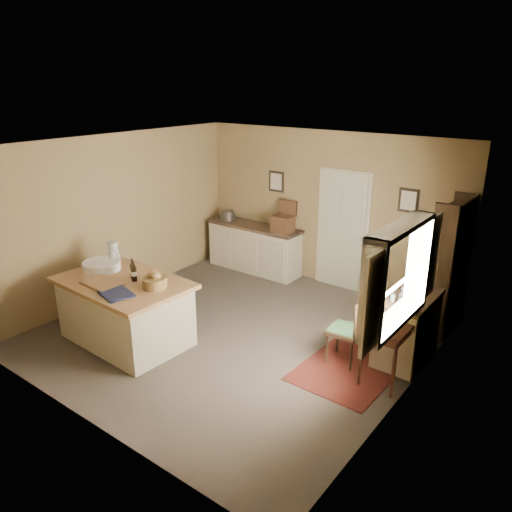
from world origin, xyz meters
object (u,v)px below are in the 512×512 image
at_px(right_cabinet, 407,327).
at_px(desk_chair, 345,331).
at_px(writing_desk, 391,329).
at_px(work_island, 125,309).
at_px(shelving_unit, 452,266).
at_px(sideboard, 255,246).

bearing_deg(right_cabinet, desk_chair, -137.24).
relative_size(writing_desk, right_cabinet, 0.79).
xyz_separation_m(work_island, desk_chair, (2.71, 1.34, -0.04)).
height_order(desk_chair, shelving_unit, shelving_unit).
distance_m(sideboard, writing_desk, 4.04).
height_order(sideboard, shelving_unit, shelving_unit).
bearing_deg(shelving_unit, work_island, -138.39).
bearing_deg(desk_chair, writing_desk, -3.91).
distance_m(work_island, desk_chair, 3.03).
distance_m(work_island, right_cabinet, 3.82).
height_order(writing_desk, desk_chair, desk_chair).
height_order(work_island, right_cabinet, work_island).
bearing_deg(writing_desk, sideboard, 151.32).
relative_size(sideboard, right_cabinet, 1.82).
relative_size(work_island, sideboard, 0.99).
distance_m(sideboard, right_cabinet, 3.80).
distance_m(work_island, writing_desk, 3.58).
bearing_deg(work_island, shelving_unit, 43.85).
bearing_deg(writing_desk, desk_chair, -179.95).
height_order(work_island, desk_chair, work_island).
distance_m(sideboard, desk_chair, 3.52).
bearing_deg(writing_desk, right_cabinet, 90.02).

